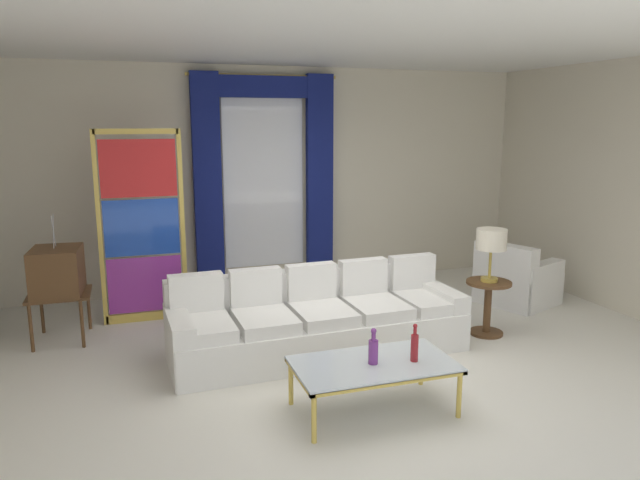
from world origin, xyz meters
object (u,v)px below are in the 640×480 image
Objects in this scene: armchair_white at (515,282)px; peacock_figurine at (198,309)px; couch_white_long at (316,321)px; vintage_tv at (57,273)px; coffee_table at (374,367)px; stained_glass_divider at (142,231)px; table_lamp_brass at (491,242)px; bottle_crystal_tall at (373,350)px; bottle_blue_decanter at (415,346)px; round_side_table at (488,303)px.

armchair_white is 1.76× the size of peacock_figurine.
couch_white_long is 2.19× the size of vintage_tv.
vintage_tv is at bearing 135.50° from coffee_table.
stained_glass_divider is (-4.46, 0.79, 0.77)m from armchair_white.
peacock_figurine is 3.28m from table_lamp_brass.
vintage_tv is at bearing 163.96° from table_lamp_brass.
bottle_crystal_tall is 0.28× the size of armchair_white.
armchair_white is (2.84, 2.06, -0.24)m from bottle_crystal_tall.
coffee_table is 2.64m from peacock_figurine.
couch_white_long is 2.79× the size of armchair_white.
stained_glass_divider reaches higher than bottle_blue_decanter.
vintage_tv is (-2.50, 2.48, 0.20)m from bottle_crystal_tall.
armchair_white is 1.48m from table_lamp_brass.
coffee_table is at bearing 167.06° from bottle_blue_decanter.
stained_glass_divider is at bearing 119.92° from coffee_table.
couch_white_long is 4.95× the size of round_side_table.
peacock_figurine is at bearing 134.89° from couch_white_long.
peacock_figurine is (-1.05, 1.05, -0.09)m from couch_white_long.
couch_white_long is 5.17× the size of table_lamp_brass.
round_side_table is at bearing -21.99° from peacock_figurine.
couch_white_long is 4.91× the size of peacock_figurine.
armchair_white is (2.83, 2.04, -0.09)m from coffee_table.
bottle_blue_decanter is 0.52× the size of peacock_figurine.
armchair_white is 0.48× the size of stained_glass_divider.
round_side_table is 1.04× the size of table_lamp_brass.
peacock_figurine is 1.01× the size of round_side_table.
bottle_crystal_tall is 0.49× the size of peacock_figurine.
coffee_table is at bearing -65.61° from peacock_figurine.
stained_glass_divider is at bearing 136.94° from couch_white_long.
bottle_crystal_tall is 0.49× the size of round_side_table.
couch_white_long reaches higher than armchair_white.
stained_glass_divider is 3.86m from table_lamp_brass.
vintage_tv is 1.01m from stained_glass_divider.
coffee_table is 0.36m from bottle_blue_decanter.
peacock_figurine is at bearing 174.78° from armchair_white.
round_side_table is at bearing -4.16° from couch_white_long.
couch_white_long is at bearing 91.65° from coffee_table.
vintage_tv is at bearing 175.47° from armchair_white.
table_lamp_brass is (1.55, 1.28, 0.49)m from bottle_blue_decanter.
couch_white_long is 1.34× the size of stained_glass_divider.
round_side_table reaches higher than coffee_table.
couch_white_long is 1.91m from round_side_table.
bottle_blue_decanter reaches higher than peacock_figurine.
table_lamp_brass is at bearing 39.69° from bottle_blue_decanter.
armchair_white is at bearing 40.72° from round_side_table.
vintage_tv reaches higher than couch_white_long.
vintage_tv is (-2.51, 2.47, 0.35)m from coffee_table.
stained_glass_divider reaches higher than table_lamp_brass.
peacock_figurine is at bearing 114.39° from coffee_table.
vintage_tv is at bearing 138.07° from bottle_blue_decanter.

